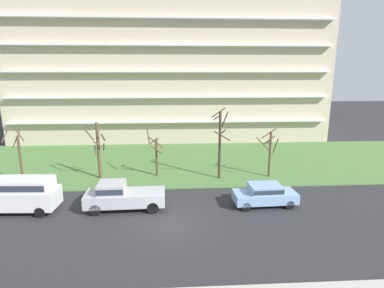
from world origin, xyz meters
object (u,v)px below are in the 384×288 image
(tree_left, at_px, (98,149))
(tree_right, at_px, (220,142))
(tree_center, at_px, (156,154))
(sedan_blue_center_left, at_px, (265,194))
(pickup_silver_near_left, at_px, (122,195))
(tree_far_left, at_px, (19,156))
(tree_far_right, at_px, (270,151))
(van_white_center_right, at_px, (17,192))

(tree_left, relative_size, tree_right, 0.80)
(tree_left, xyz_separation_m, tree_right, (10.60, -0.64, 0.65))
(tree_right, bearing_deg, tree_left, 176.56)
(tree_center, relative_size, sedan_blue_center_left, 0.99)
(pickup_silver_near_left, bearing_deg, tree_left, -66.86)
(tree_far_left, bearing_deg, tree_far_right, 1.80)
(tree_right, relative_size, tree_far_right, 1.42)
(tree_left, distance_m, pickup_silver_near_left, 7.32)
(tree_center, xyz_separation_m, tree_far_right, (10.12, -0.69, 0.29))
(tree_far_left, xyz_separation_m, tree_left, (6.22, 1.10, 0.19))
(tree_left, relative_size, pickup_silver_near_left, 0.93)
(tree_far_right, xyz_separation_m, pickup_silver_near_left, (-12.13, -6.04, -1.40))
(tree_far_right, bearing_deg, van_white_center_right, -162.45)
(pickup_silver_near_left, bearing_deg, tree_center, -108.15)
(tree_right, height_order, tree_far_right, tree_right)
(tree_center, bearing_deg, tree_far_right, -3.89)
(tree_far_right, bearing_deg, pickup_silver_near_left, -153.54)
(tree_center, relative_size, tree_far_right, 1.00)
(tree_far_right, xyz_separation_m, van_white_center_right, (-19.06, -6.03, -1.02))
(tree_far_right, height_order, sedan_blue_center_left, tree_far_right)
(tree_left, distance_m, tree_center, 5.02)
(tree_left, bearing_deg, van_white_center_right, -121.51)
(tree_far_left, bearing_deg, pickup_silver_near_left, -30.28)
(tree_center, distance_m, pickup_silver_near_left, 7.10)
(tree_left, height_order, tree_far_right, tree_left)
(tree_far_left, relative_size, tree_left, 1.00)
(pickup_silver_near_left, bearing_deg, tree_far_right, -155.10)
(tree_left, xyz_separation_m, pickup_silver_near_left, (2.97, -6.47, -1.70))
(tree_left, relative_size, tree_center, 1.14)
(pickup_silver_near_left, bearing_deg, sedan_blue_center_left, 178.48)
(tree_far_left, relative_size, tree_far_right, 1.14)
(van_white_center_right, bearing_deg, sedan_blue_center_left, -177.06)
(tree_center, height_order, tree_right, tree_right)
(tree_far_left, height_order, sedan_blue_center_left, tree_far_left)
(tree_far_left, bearing_deg, tree_center, 6.91)
(tree_far_right, bearing_deg, tree_left, 178.37)
(tree_left, relative_size, van_white_center_right, 0.95)
(pickup_silver_near_left, bearing_deg, tree_right, -144.15)
(tree_right, bearing_deg, van_white_center_right, -158.20)
(tree_right, distance_m, pickup_silver_near_left, 9.88)
(tree_far_left, distance_m, tree_left, 6.32)
(pickup_silver_near_left, distance_m, sedan_blue_center_left, 10.01)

